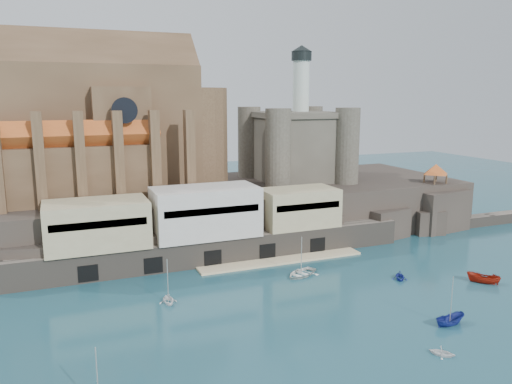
{
  "coord_description": "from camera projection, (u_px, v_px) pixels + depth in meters",
  "views": [
    {
      "loc": [
        -33.19,
        -57.7,
        28.38
      ],
      "look_at": [
        2.85,
        32.0,
        9.75
      ],
      "focal_mm": 35.0,
      "sensor_mm": 36.0,
      "label": 1
    }
  ],
  "objects": [
    {
      "name": "ground",
      "position": [
        322.0,
        301.0,
        70.1
      ],
      "size": [
        300.0,
        300.0,
        0.0
      ],
      "primitive_type": "plane",
      "color": "#184452",
      "rests_on": "ground"
    },
    {
      "name": "promontory",
      "position": [
        230.0,
        209.0,
        104.97
      ],
      "size": [
        100.0,
        36.0,
        10.0
      ],
      "color": "black",
      "rests_on": "ground"
    },
    {
      "name": "quay",
      "position": [
        205.0,
        227.0,
        86.24
      ],
      "size": [
        70.0,
        12.0,
        13.05
      ],
      "color": "#635A4F",
      "rests_on": "ground"
    },
    {
      "name": "church",
      "position": [
        106.0,
        129.0,
        95.21
      ],
      "size": [
        47.0,
        25.93,
        30.51
      ],
      "color": "#4E3824",
      "rests_on": "promontory"
    },
    {
      "name": "castle_keep",
      "position": [
        296.0,
        142.0,
        109.94
      ],
      "size": [
        21.2,
        21.2,
        29.3
      ],
      "color": "#464137",
      "rests_on": "promontory"
    },
    {
      "name": "rock_outcrop",
      "position": [
        434.0,
        210.0,
        108.25
      ],
      "size": [
        14.5,
        10.5,
        8.7
      ],
      "color": "black",
      "rests_on": "ground"
    },
    {
      "name": "pavilion",
      "position": [
        436.0,
        170.0,
        106.75
      ],
      "size": [
        6.4,
        6.4,
        5.4
      ],
      "color": "#4E3824",
      "rests_on": "rock_outcrop"
    },
    {
      "name": "boat_1",
      "position": [
        442.0,
        355.0,
        55.47
      ],
      "size": [
        2.75,
        2.67,
        2.76
      ],
      "primitive_type": "imported",
      "rotation": [
        0.0,
        0.0,
        0.73
      ],
      "color": "white",
      "rests_on": "ground"
    },
    {
      "name": "boat_2",
      "position": [
        450.0,
        325.0,
        62.91
      ],
      "size": [
        1.84,
        1.79,
        4.45
      ],
      "primitive_type": "imported",
      "rotation": [
        0.0,
        0.0,
        1.64
      ],
      "color": "navy",
      "rests_on": "ground"
    },
    {
      "name": "boat_4",
      "position": [
        169.0,
        303.0,
        69.5
      ],
      "size": [
        2.93,
        1.8,
        3.38
      ],
      "primitive_type": "imported",
      "rotation": [
        0.0,
        0.0,
        3.15
      ],
      "color": "white",
      "rests_on": "ground"
    },
    {
      "name": "boat_5",
      "position": [
        483.0,
        283.0,
        76.97
      ],
      "size": [
        2.63,
        2.63,
        4.87
      ],
      "primitive_type": "imported",
      "rotation": [
        0.0,
        0.0,
        3.9
      ],
      "color": "maroon",
      "rests_on": "ground"
    },
    {
      "name": "boat_6",
      "position": [
        301.0,
        275.0,
        80.33
      ],
      "size": [
        3.13,
        4.5,
        6.16
      ],
      "primitive_type": "imported",
      "rotation": [
        0.0,
        0.0,
        5.18
      ],
      "color": "white",
      "rests_on": "ground"
    },
    {
      "name": "boat_7",
      "position": [
        400.0,
        279.0,
        78.57
      ],
      "size": [
        3.23,
        2.84,
        3.19
      ],
      "primitive_type": "imported",
      "rotation": [
        0.0,
        0.0,
        5.76
      ],
      "color": "navy",
      "rests_on": "ground"
    }
  ]
}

